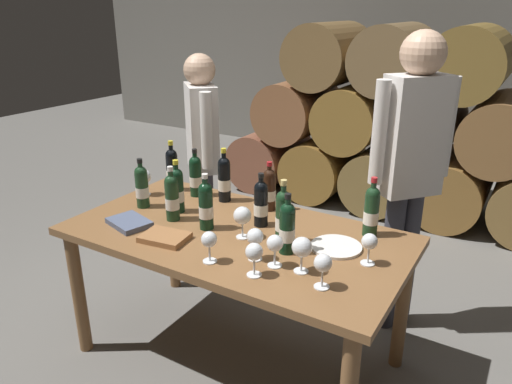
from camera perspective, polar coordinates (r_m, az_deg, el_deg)
ground_plane at (r=2.84m, az=-2.20°, el=-18.71°), size 14.00×14.00×0.00m
cellar_back_wall at (r=6.15m, az=20.40°, el=15.87°), size 10.00×0.24×2.80m
barrel_stack at (r=4.70m, az=15.39°, el=7.21°), size 3.12×0.90×1.69m
dining_table at (r=2.47m, az=-2.41°, el=-6.67°), size 1.70×0.90×0.76m
wine_bottle_0 at (r=2.87m, az=-7.15°, el=1.94°), size 0.07×0.07×0.29m
wine_bottle_1 at (r=2.45m, az=0.59°, el=-1.31°), size 0.07×0.07×0.28m
wine_bottle_2 at (r=2.77m, az=-3.77°, el=1.58°), size 0.07×0.07×0.32m
wine_bottle_3 at (r=2.65m, az=1.59°, el=0.34°), size 0.07×0.07×0.28m
wine_bottle_4 at (r=2.27m, az=3.22°, el=-2.88°), size 0.07×0.07×0.32m
wine_bottle_5 at (r=2.76m, az=-13.33°, el=0.68°), size 0.07×0.07×0.28m
wine_bottle_6 at (r=2.65m, az=-9.29°, el=0.27°), size 0.07×0.07×0.30m
wine_bottle_7 at (r=2.43m, az=-5.93°, el=-1.57°), size 0.07×0.07×0.29m
wine_bottle_8 at (r=2.55m, az=-9.90°, el=-0.59°), size 0.07×0.07×0.29m
wine_bottle_9 at (r=2.41m, az=13.47°, el=-2.16°), size 0.07×0.07×0.30m
wine_bottle_10 at (r=2.19m, az=3.70°, el=-4.18°), size 0.07×0.07×0.29m
wine_bottle_11 at (r=2.98m, az=-9.87°, el=2.66°), size 0.07×0.07×0.31m
wine_glass_0 at (r=2.32m, az=-1.63°, el=-2.88°), size 0.09×0.09×0.16m
wine_glass_1 at (r=2.13m, az=-0.11°, el=-5.43°), size 0.08×0.08×0.15m
wine_glass_2 at (r=2.08m, az=2.26°, el=-6.20°), size 0.07×0.07×0.15m
wine_glass_3 at (r=2.00m, az=-0.22°, el=-7.21°), size 0.07×0.07×0.15m
wine_glass_4 at (r=2.15m, az=13.25°, el=-5.86°), size 0.07×0.07×0.14m
wine_glass_5 at (r=2.12m, az=-5.55°, el=-5.74°), size 0.07×0.07×0.15m
wine_glass_6 at (r=1.94m, az=7.90°, el=-8.45°), size 0.07×0.07×0.15m
wine_glass_7 at (r=2.04m, az=5.44°, el=-6.59°), size 0.09×0.09×0.16m
wine_glass_8 at (r=2.94m, az=-13.10°, el=1.72°), size 0.09×0.09×0.16m
tasting_notebook at (r=2.58m, az=-14.73°, el=-3.50°), size 0.26×0.21×0.03m
leather_ledger at (r=2.38m, az=-10.71°, el=-5.28°), size 0.24×0.19×0.03m
serving_plate at (r=2.30m, az=9.44°, el=-6.40°), size 0.24×0.24×0.01m
sommelier_presenting at (r=2.74m, az=17.78°, el=3.65°), size 0.35×0.39×1.72m
taster_seated_left at (r=3.32m, az=-6.33°, el=5.30°), size 0.38×0.37×1.54m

